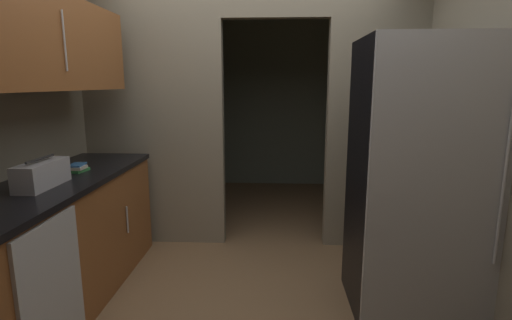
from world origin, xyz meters
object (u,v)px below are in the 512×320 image
(refrigerator, at_px, (418,180))
(boombox, at_px, (42,174))
(dishwasher, at_px, (53,297))
(book_stack, at_px, (77,168))

(refrigerator, relative_size, boombox, 4.50)
(refrigerator, bearing_deg, dishwasher, -161.34)
(dishwasher, bearing_deg, refrigerator, 18.66)
(refrigerator, xyz_separation_m, book_stack, (-2.43, 0.17, 0.02))
(refrigerator, bearing_deg, boombox, -173.83)
(book_stack, bearing_deg, refrigerator, -4.03)
(dishwasher, relative_size, book_stack, 5.30)
(boombox, distance_m, book_stack, 0.44)
(book_stack, bearing_deg, boombox, -89.73)
(refrigerator, relative_size, book_stack, 11.45)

